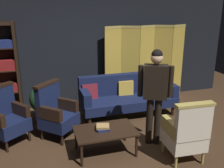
{
  "coord_description": "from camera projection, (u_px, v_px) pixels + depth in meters",
  "views": [
    {
      "loc": [
        -1.34,
        -3.6,
        2.41
      ],
      "look_at": [
        0.0,
        0.8,
        0.95
      ],
      "focal_mm": 41.03,
      "sensor_mm": 36.0,
      "label": 1
    }
  ],
  "objects": [
    {
      "name": "standing_figure",
      "position": [
        155.0,
        89.0,
        4.32
      ],
      "size": [
        0.55,
        0.35,
        1.7
      ],
      "color": "black",
      "rests_on": "ground_plane"
    },
    {
      "name": "coffee_table",
      "position": [
        105.0,
        132.0,
        4.21
      ],
      "size": [
        1.0,
        0.64,
        0.42
      ],
      "color": "black",
      "rests_on": "ground_plane"
    },
    {
      "name": "armchair_wing_left",
      "position": [
        56.0,
        112.0,
        4.71
      ],
      "size": [
        0.82,
        0.82,
        1.04
      ],
      "color": "black",
      "rests_on": "ground_plane"
    },
    {
      "name": "folding_screen",
      "position": [
        146.0,
        62.0,
        6.44
      ],
      "size": [
        2.16,
        0.25,
        1.9
      ],
      "color": "#B29338",
      "rests_on": "ground_plane"
    },
    {
      "name": "book_navy_cloth",
      "position": [
        103.0,
        129.0,
        4.21
      ],
      "size": [
        0.21,
        0.2,
        0.04
      ],
      "primitive_type": "cube",
      "rotation": [
        0.0,
        0.0,
        -0.03
      ],
      "color": "navy",
      "rests_on": "coffee_table"
    },
    {
      "name": "ground_plane",
      "position": [
        126.0,
        150.0,
        4.39
      ],
      "size": [
        10.0,
        10.0,
        0.0
      ],
      "primitive_type": "plane",
      "color": "#3D2819"
    },
    {
      "name": "book_tan_leather",
      "position": [
        103.0,
        126.0,
        4.2
      ],
      "size": [
        0.25,
        0.23,
        0.04
      ],
      "primitive_type": "cube",
      "rotation": [
        0.0,
        0.0,
        -0.26
      ],
      "color": "#9E7A47",
      "rests_on": "book_navy_cloth"
    },
    {
      "name": "potted_plant",
      "position": [
        42.0,
        102.0,
        5.34
      ],
      "size": [
        0.48,
        0.48,
        0.78
      ],
      "color": "brown",
      "rests_on": "ground_plane"
    },
    {
      "name": "back_wall",
      "position": [
        92.0,
        47.0,
        6.2
      ],
      "size": [
        7.2,
        0.1,
        2.8
      ],
      "primitive_type": "cube",
      "color": "black",
      "rests_on": "ground_plane"
    },
    {
      "name": "armchair_wing_right",
      "position": [
        6.0,
        117.0,
        4.53
      ],
      "size": [
        0.81,
        0.81,
        1.04
      ],
      "color": "black",
      "rests_on": "ground_plane"
    },
    {
      "name": "velvet_couch",
      "position": [
        127.0,
        94.0,
        5.73
      ],
      "size": [
        2.12,
        0.78,
        0.88
      ],
      "color": "black",
      "rests_on": "ground_plane"
    },
    {
      "name": "armchair_gilt_accent",
      "position": [
        186.0,
        132.0,
        3.98
      ],
      "size": [
        0.61,
        0.6,
        1.04
      ],
      "color": "tan",
      "rests_on": "ground_plane"
    }
  ]
}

